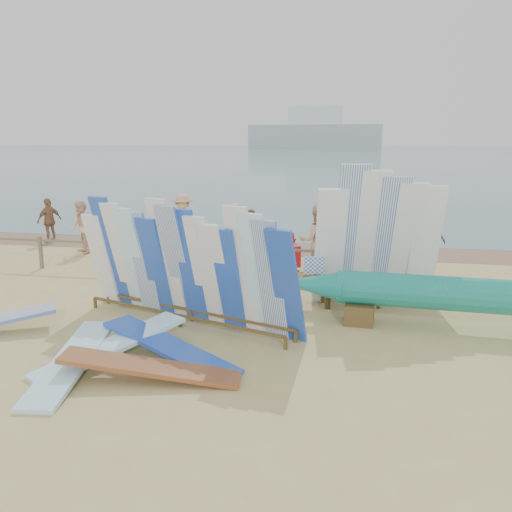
% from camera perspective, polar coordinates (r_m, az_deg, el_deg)
% --- Properties ---
extents(ground, '(160.00, 160.00, 0.00)m').
position_cam_1_polar(ground, '(11.80, -12.86, -5.54)').
color(ground, tan).
rests_on(ground, ground).
extents(ocean, '(320.00, 240.00, 0.02)m').
position_cam_1_polar(ocean, '(138.36, 9.28, 10.68)').
color(ocean, '#45717B').
rests_on(ocean, ground).
extents(wet_sand_strip, '(40.00, 2.60, 0.01)m').
position_cam_1_polar(wet_sand_strip, '(18.40, -3.84, 1.15)').
color(wet_sand_strip, '#836149').
rests_on(wet_sand_strip, ground).
extents(distant_ship, '(45.00, 8.00, 14.00)m').
position_cam_1_polar(distant_ship, '(190.97, 6.20, 12.76)').
color(distant_ship, '#999EA3').
rests_on(distant_ship, ocean).
extents(fence, '(12.08, 0.08, 0.90)m').
position_cam_1_polar(fence, '(14.33, -8.17, 0.42)').
color(fence, '#6D6553').
rests_on(fence, ground).
extents(main_surfboard_rack, '(4.84, 2.25, 2.46)m').
position_cam_1_polar(main_surfboard_rack, '(10.45, -7.52, -1.37)').
color(main_surfboard_rack, brown).
rests_on(main_surfboard_rack, ground).
extents(side_surfboard_rack, '(2.74, 1.28, 3.06)m').
position_cam_1_polar(side_surfboard_rack, '(11.77, 12.68, 1.31)').
color(side_surfboard_rack, brown).
rests_on(side_surfboard_rack, ground).
extents(outrigger_canoe, '(7.33, 1.03, 1.04)m').
position_cam_1_polar(outrigger_canoe, '(10.83, 21.54, -4.05)').
color(outrigger_canoe, brown).
rests_on(outrigger_canoe, ground).
extents(vendor_table, '(0.89, 0.68, 1.10)m').
position_cam_1_polar(vendor_table, '(11.72, 6.05, -3.54)').
color(vendor_table, brown).
rests_on(vendor_table, ground).
extents(flat_board_d, '(2.66, 1.67, 0.43)m').
position_cam_1_polar(flat_board_d, '(9.16, -9.03, -10.66)').
color(flat_board_d, blue).
rests_on(flat_board_d, ground).
extents(flat_board_b, '(1.90, 2.57, 0.44)m').
position_cam_1_polar(flat_board_b, '(9.37, -14.90, -10.41)').
color(flat_board_b, '#9ADDF7').
rests_on(flat_board_b, ground).
extents(flat_board_a, '(0.92, 2.74, 0.36)m').
position_cam_1_polar(flat_board_a, '(9.07, -18.79, -11.46)').
color(flat_board_a, '#9ADDF7').
rests_on(flat_board_a, ground).
extents(flat_board_c, '(2.74, 0.90, 0.41)m').
position_cam_1_polar(flat_board_c, '(8.48, -10.96, -12.69)').
color(flat_board_c, '#995529').
rests_on(flat_board_c, ground).
extents(beach_chair_left, '(0.58, 0.60, 0.83)m').
position_cam_1_polar(beach_chair_left, '(15.21, -2.19, -0.27)').
color(beach_chair_left, red).
rests_on(beach_chair_left, ground).
extents(beach_chair_right, '(0.56, 0.58, 0.89)m').
position_cam_1_polar(beach_chair_right, '(14.84, -4.05, -0.55)').
color(beach_chair_right, red).
rests_on(beach_chair_right, ground).
extents(stroller, '(0.80, 0.93, 1.07)m').
position_cam_1_polar(stroller, '(14.32, 3.47, -0.30)').
color(stroller, red).
rests_on(stroller, ground).
extents(beachgoer_10, '(1.08, 0.67, 1.72)m').
position_cam_1_polar(beachgoer_10, '(14.91, 17.49, 1.33)').
color(beachgoer_10, '#8C6042').
rests_on(beachgoer_10, ground).
extents(beachgoer_9, '(1.05, 1.02, 1.60)m').
position_cam_1_polar(beachgoer_9, '(17.01, 9.83, 2.82)').
color(beachgoer_9, tan).
rests_on(beachgoer_9, ground).
extents(beachgoer_8, '(1.00, 0.66, 1.89)m').
position_cam_1_polar(beachgoer_8, '(14.17, 6.37, 1.63)').
color(beachgoer_8, beige).
rests_on(beachgoer_8, ground).
extents(beachgoer_6, '(0.65, 0.94, 1.76)m').
position_cam_1_polar(beachgoer_6, '(15.54, -2.18, 2.40)').
color(beachgoer_6, tan).
rests_on(beachgoer_6, ground).
extents(beachgoer_7, '(0.50, 0.64, 1.56)m').
position_cam_1_polar(beachgoer_7, '(16.88, 8.67, 2.71)').
color(beachgoer_7, '#8C6042').
rests_on(beachgoer_7, ground).
extents(beachgoer_extra_1, '(0.75, 0.98, 1.53)m').
position_cam_1_polar(beachgoer_extra_1, '(20.10, -20.91, 3.53)').
color(beachgoer_extra_1, '#8C6042').
rests_on(beachgoer_extra_1, ground).
extents(beachgoer_2, '(0.84, 0.84, 1.65)m').
position_cam_1_polar(beachgoer_2, '(17.74, -17.90, 2.87)').
color(beachgoer_2, beige).
rests_on(beachgoer_2, ground).
extents(beachgoer_3, '(1.21, 0.65, 1.78)m').
position_cam_1_polar(beachgoer_3, '(17.96, -7.70, 3.67)').
color(beachgoer_3, tan).
rests_on(beachgoer_3, ground).
extents(beachgoer_4, '(0.93, 0.94, 1.58)m').
position_cam_1_polar(beachgoer_4, '(15.51, -0.59, 2.05)').
color(beachgoer_4, '#8C6042').
rests_on(beachgoer_4, ground).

